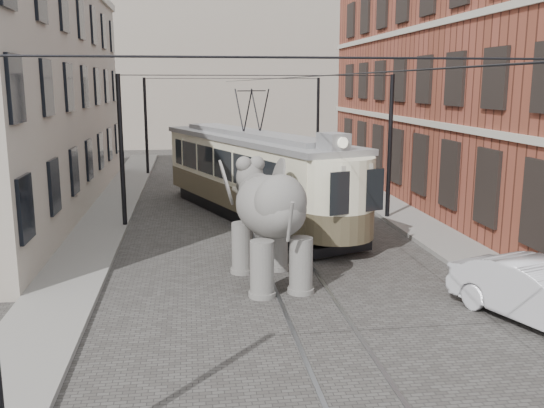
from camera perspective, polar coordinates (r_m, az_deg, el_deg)
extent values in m
plane|color=#42403D|center=(18.75, 1.63, -6.05)|extent=(120.00, 120.00, 0.00)
cube|color=slate|center=(20.55, 18.43, -4.85)|extent=(2.00, 60.00, 0.15)
cube|color=slate|center=(18.82, -18.41, -6.34)|extent=(2.00, 60.00, 0.15)
cube|color=brown|center=(30.08, 20.22, 11.44)|extent=(8.00, 26.00, 12.00)
cube|color=gray|center=(28.78, -24.40, 9.17)|extent=(7.00, 24.00, 10.00)
cube|color=gray|center=(57.73, -5.06, 12.73)|extent=(28.00, 10.00, 14.00)
imported|color=#B6B6BB|center=(15.66, 24.17, -7.81)|extent=(3.10, 4.74, 1.47)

